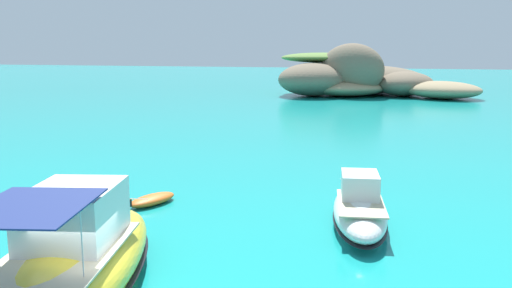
{
  "coord_description": "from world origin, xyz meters",
  "views": [
    {
      "loc": [
        8.08,
        -11.39,
        6.98
      ],
      "look_at": [
        -0.99,
        17.21,
        1.68
      ],
      "focal_mm": 37.5,
      "sensor_mm": 36.0,
      "label": 1
    }
  ],
  "objects_px": {
    "islet_small": "(421,86)",
    "dinghy_tender": "(152,200)",
    "motorboat_white": "(360,209)",
    "islet_large": "(346,77)",
    "motorboat_yellow": "(70,268)"
  },
  "relations": [
    {
      "from": "islet_large",
      "to": "motorboat_white",
      "type": "bearing_deg",
      "value": -81.35
    },
    {
      "from": "motorboat_white",
      "to": "dinghy_tender",
      "type": "relative_size",
      "value": 2.56
    },
    {
      "from": "motorboat_yellow",
      "to": "dinghy_tender",
      "type": "distance_m",
      "value": 9.88
    },
    {
      "from": "dinghy_tender",
      "to": "motorboat_white",
      "type": "bearing_deg",
      "value": -0.8
    },
    {
      "from": "motorboat_white",
      "to": "islet_small",
      "type": "bearing_deg",
      "value": 88.6
    },
    {
      "from": "islet_small",
      "to": "dinghy_tender",
      "type": "xyz_separation_m",
      "value": [
        -10.95,
        -63.04,
        -1.34
      ]
    },
    {
      "from": "islet_small",
      "to": "motorboat_white",
      "type": "relative_size",
      "value": 2.55
    },
    {
      "from": "islet_large",
      "to": "motorboat_white",
      "type": "relative_size",
      "value": 3.29
    },
    {
      "from": "islet_large",
      "to": "motorboat_yellow",
      "type": "distance_m",
      "value": 73.62
    },
    {
      "from": "islet_small",
      "to": "dinghy_tender",
      "type": "distance_m",
      "value": 64.0
    },
    {
      "from": "islet_small",
      "to": "motorboat_yellow",
      "type": "height_order",
      "value": "islet_small"
    },
    {
      "from": "motorboat_white",
      "to": "dinghy_tender",
      "type": "xyz_separation_m",
      "value": [
        -9.41,
        0.13,
        -0.47
      ]
    },
    {
      "from": "islet_small",
      "to": "motorboat_yellow",
      "type": "xyz_separation_m",
      "value": [
        -8.28,
        -72.51,
        -0.47
      ]
    },
    {
      "from": "islet_large",
      "to": "dinghy_tender",
      "type": "xyz_separation_m",
      "value": [
        0.36,
        -64.08,
        -2.56
      ]
    },
    {
      "from": "motorboat_yellow",
      "to": "dinghy_tender",
      "type": "bearing_deg",
      "value": 105.75
    }
  ]
}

